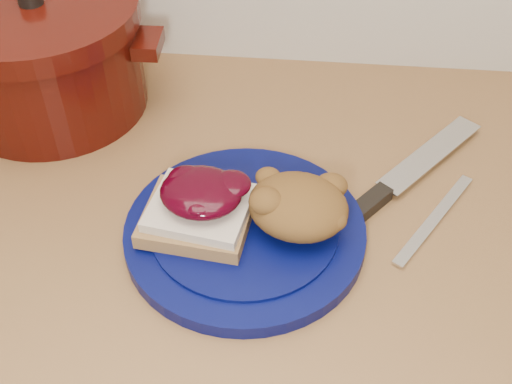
# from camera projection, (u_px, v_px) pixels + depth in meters

# --- Properties ---
(plate) EXTENTS (0.31, 0.31, 0.02)m
(plate) POSITION_uv_depth(u_px,v_px,m) (245.00, 232.00, 0.69)
(plate) COLOR #040940
(plate) RESTS_ON wood_countertop
(sandwich) EXTENTS (0.12, 0.11, 0.05)m
(sandwich) POSITION_uv_depth(u_px,v_px,m) (199.00, 206.00, 0.67)
(sandwich) COLOR olive
(sandwich) RESTS_ON plate
(stuffing_mound) EXTENTS (0.12, 0.11, 0.05)m
(stuffing_mound) POSITION_uv_depth(u_px,v_px,m) (298.00, 206.00, 0.66)
(stuffing_mound) COLOR brown
(stuffing_mound) RESTS_ON plate
(chef_knife) EXTENTS (0.20, 0.24, 0.02)m
(chef_knife) POSITION_uv_depth(u_px,v_px,m) (378.00, 197.00, 0.73)
(chef_knife) COLOR black
(chef_knife) RESTS_ON wood_countertop
(butter_knife) EXTENTS (0.10, 0.15, 0.00)m
(butter_knife) POSITION_uv_depth(u_px,v_px,m) (435.00, 219.00, 0.71)
(butter_knife) COLOR silver
(butter_knife) RESTS_ON wood_countertop
(dutch_oven) EXTENTS (0.30, 0.26, 0.16)m
(dutch_oven) POSITION_uv_depth(u_px,v_px,m) (45.00, 56.00, 0.82)
(dutch_oven) COLOR #370A05
(dutch_oven) RESTS_ON wood_countertop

